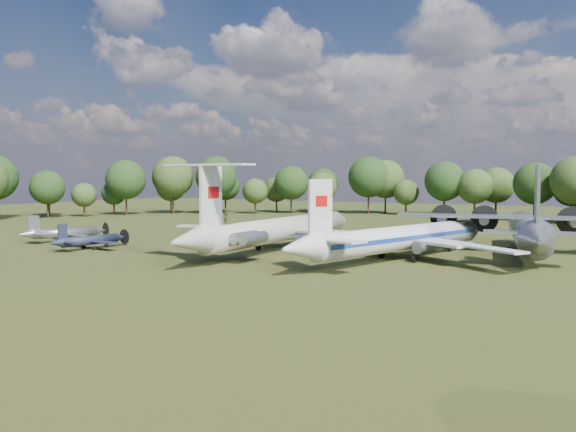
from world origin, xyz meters
The scene contains 7 objects.
ground centered at (0.00, 0.00, 0.00)m, with size 300.00×300.00×0.00m, color #203A13.
il62_airliner centered at (4.76, 1.96, 2.32)m, with size 36.40×47.31×4.64m, color #BABAB6, non-canonical shape.
tu104_jet centered at (22.45, 1.33, 2.14)m, with size 32.13×42.84×4.28m, color silver, non-canonical shape.
an12_transport centered at (35.81, 13.83, 2.54)m, with size 34.56×38.62×5.08m, color #999CA1, non-canonical shape.
small_prop_west centered at (-19.88, -10.21, 0.98)m, with size 9.81×13.38×1.96m, color black, non-canonical shape.
small_prop_northwest centered at (-30.70, -5.42, 1.10)m, with size 11.01×15.02×2.20m, color #929599, non-canonical shape.
person_on_il62 centered at (4.31, -11.03, 5.58)m, with size 0.68×0.45×1.88m, color olive.
Camera 1 is at (43.13, -66.85, 10.37)m, focal length 35.00 mm.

